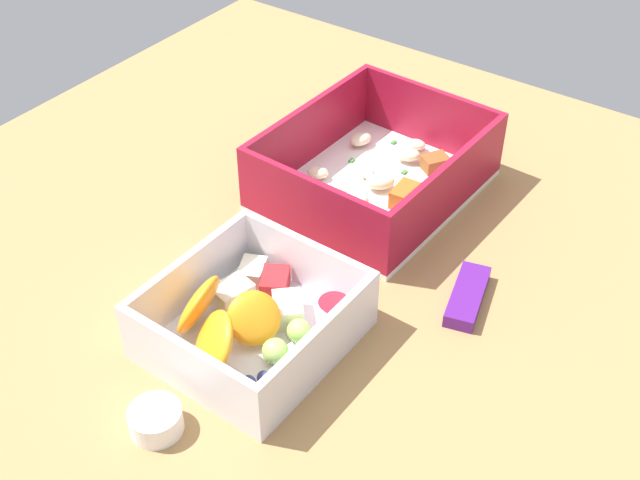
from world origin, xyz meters
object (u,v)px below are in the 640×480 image
fruit_bowl (251,322)px  candy_bar (467,296)px  pasta_container (373,174)px  paper_cup_liner (156,420)px

fruit_bowl → candy_bar: size_ratio=2.11×
pasta_container → candy_bar: size_ratio=2.91×
candy_bar → paper_cup_liner: 26.48cm
fruit_bowl → candy_bar: bearing=139.4°
fruit_bowl → candy_bar: (-13.44, 11.53, -1.43)cm
pasta_container → candy_bar: bearing=62.3°
candy_bar → paper_cup_liner: size_ratio=1.87×
fruit_bowl → candy_bar: 17.77cm
pasta_container → candy_bar: pasta_container is taller
fruit_bowl → candy_bar: fruit_bowl is taller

